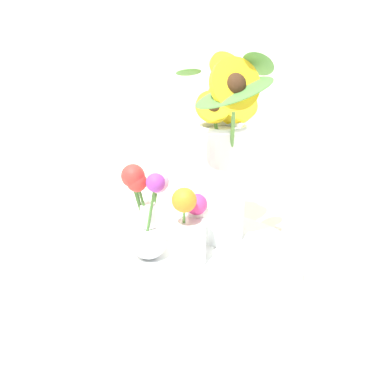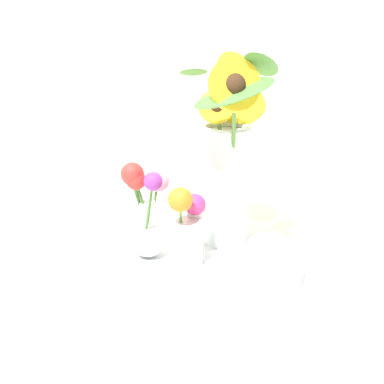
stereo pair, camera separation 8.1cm
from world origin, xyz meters
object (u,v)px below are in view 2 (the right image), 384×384
(mason_jar_sunflowers, at_px, (229,156))
(vase_small_center, at_px, (188,227))
(serving_tray, at_px, (192,258))
(vase_bulb_right, at_px, (146,211))

(mason_jar_sunflowers, relative_size, vase_small_center, 2.47)
(serving_tray, height_order, vase_bulb_right, vase_bulb_right)
(mason_jar_sunflowers, bearing_deg, vase_small_center, -144.41)
(serving_tray, bearing_deg, vase_bulb_right, 170.60)
(serving_tray, xyz_separation_m, mason_jar_sunflowers, (0.09, 0.04, 0.18))
(serving_tray, height_order, mason_jar_sunflowers, mason_jar_sunflowers)
(serving_tray, distance_m, vase_bulb_right, 0.13)
(serving_tray, distance_m, vase_small_center, 0.09)
(vase_bulb_right, bearing_deg, serving_tray, -9.40)
(vase_small_center, xyz_separation_m, vase_bulb_right, (-0.06, 0.05, 0.02))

